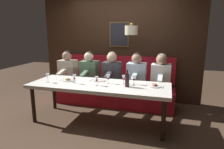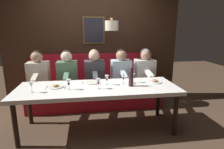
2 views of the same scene
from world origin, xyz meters
name	(u,v)px [view 2 (image 2 of 2)]	position (x,y,z in m)	size (l,w,h in m)	color
ground_plane	(99,128)	(0.00, 0.00, 0.00)	(12.00, 12.00, 0.00)	#4C3828
dining_table	(98,90)	(0.00, 0.00, 0.68)	(0.90, 2.55, 0.74)	silver
banquette_bench	(95,97)	(0.89, 0.00, 0.23)	(0.52, 2.75, 0.45)	red
back_wall_panel	(93,41)	(1.46, 0.00, 1.37)	(0.59, 3.95, 2.90)	#382316
diner_nearest	(145,69)	(0.88, -1.06, 0.82)	(0.60, 0.40, 0.79)	white
diner_near	(121,69)	(0.88, -0.55, 0.82)	(0.60, 0.40, 0.79)	silver
diner_middle	(94,70)	(0.88, 0.01, 0.82)	(0.60, 0.40, 0.79)	#3D3D42
diner_far	(67,71)	(0.88, 0.55, 0.82)	(0.60, 0.40, 0.79)	#567A5B
diner_farthest	(38,72)	(0.88, 1.11, 0.82)	(0.60, 0.40, 0.79)	beige
place_setting_0	(92,83)	(0.22, 0.09, 0.75)	(0.24, 0.31, 0.01)	silver
place_setting_1	(155,82)	(0.11, -0.99, 0.75)	(0.24, 0.31, 0.05)	silver
place_setting_2	(56,86)	(0.06, 0.66, 0.75)	(0.24, 0.32, 0.05)	silver
wine_glass_0	(98,82)	(-0.11, 0.00, 0.86)	(0.07, 0.07, 0.16)	silver
wine_glass_1	(31,85)	(-0.14, 0.97, 0.86)	(0.07, 0.07, 0.16)	silver
wine_glass_2	(107,78)	(0.08, -0.15, 0.86)	(0.07, 0.07, 0.16)	silver
wine_glass_3	(69,82)	(-0.08, 0.44, 0.86)	(0.07, 0.07, 0.16)	silver
wine_glass_4	(123,77)	(0.11, -0.44, 0.86)	(0.07, 0.07, 0.16)	silver
wine_glass_5	(133,76)	(0.16, -0.62, 0.86)	(0.07, 0.07, 0.16)	silver
wine_bottle	(131,79)	(-0.04, -0.53, 0.86)	(0.08, 0.08, 0.30)	#33191E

